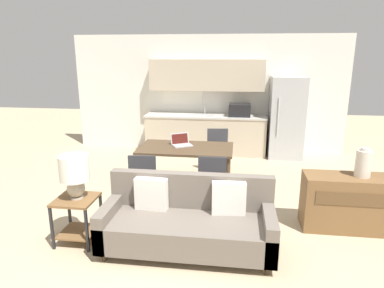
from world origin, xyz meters
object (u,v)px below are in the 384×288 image
couch (188,222)px  table_lamp (74,172)px  dining_chair_near_left (144,178)px  dining_chair_far_right (218,149)px  dining_table (186,151)px  refrigerator (286,118)px  laptop (181,142)px  credenza (345,203)px  vase (363,163)px  dining_chair_near_right (212,179)px  side_table (77,212)px

couch → table_lamp: (-1.37, -0.03, 0.57)m
dining_chair_near_left → dining_chair_far_right: bearing=-124.9°
dining_table → dining_chair_near_left: bearing=-120.4°
table_lamp → refrigerator: bearing=53.6°
refrigerator → table_lamp: size_ratio=3.32×
table_lamp → laptop: size_ratio=1.34×
dining_table → dining_chair_far_right: size_ratio=1.79×
dining_table → credenza: dining_table is taller
table_lamp → vase: bearing=12.6°
dining_table → dining_chair_near_right: 0.95m
couch → dining_chair_near_right: dining_chair_near_right is taller
dining_chair_near_right → laptop: laptop is taller
credenza → dining_chair_far_right: bearing=133.4°
couch → vase: bearing=19.4°
side_table → table_lamp: bearing=47.0°
couch → dining_chair_near_left: size_ratio=2.30×
credenza → dining_chair_near_left: dining_chair_near_left is taller
refrigerator → laptop: refrigerator is taller
couch → dining_chair_far_right: 2.66m
table_lamp → dining_chair_far_right: 3.13m
side_table → dining_chair_near_left: bearing=60.0°
dining_table → couch: bearing=-80.5°
refrigerator → couch: (-1.62, -4.03, -0.56)m
side_table → credenza: (3.38, 0.78, -0.02)m
laptop → dining_chair_near_left: bearing=-142.3°
refrigerator → side_table: (-3.00, -4.07, -0.51)m
refrigerator → couch: 4.38m
vase → dining_chair_near_right: 2.03m
dining_chair_far_right → refrigerator: bearing=36.0°
dining_table → table_lamp: bearing=-120.1°
refrigerator → dining_table: size_ratio=1.14×
dining_chair_near_right → laptop: size_ratio=2.17×
refrigerator → dining_chair_near_right: 3.33m
couch → dining_chair_near_right: 1.07m
table_lamp → dining_chair_near_left: 1.22m
couch → laptop: bearing=101.8°
couch → vase: (2.16, 0.76, 0.58)m
credenza → vase: bearing=6.7°
side_table → credenza: 3.47m
refrigerator → vase: size_ratio=4.67×
table_lamp → credenza: 3.49m
dining_chair_far_right → dining_chair_near_right: bearing=-97.6°
dining_chair_far_right → laptop: size_ratio=2.17×
side_table → laptop: bearing=63.7°
table_lamp → dining_chair_near_right: (1.57, 1.07, -0.41)m
side_table → vase: bearing=12.7°
dining_chair_far_right → couch: bearing=-102.2°
couch → dining_chair_near_left: (-0.80, 0.97, 0.16)m
refrigerator → dining_chair_near_left: size_ratio=2.05×
refrigerator → side_table: size_ratio=3.11×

